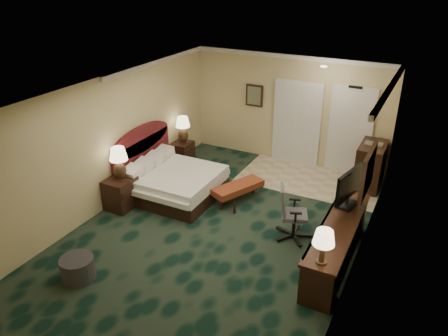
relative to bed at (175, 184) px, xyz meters
The scene contains 25 objects.
floor 1.74m from the bed, 29.50° to the right, with size 5.00×7.50×0.00m, color black.
ceiling 2.96m from the bed, 29.50° to the right, with size 5.00×7.50×0.00m, color silver.
wall_back 3.43m from the bed, 62.81° to the left, with size 5.00×0.00×2.70m, color beige.
wall_front 4.95m from the bed, 72.00° to the right, with size 5.00×0.00×2.70m, color beige.
wall_left 1.69m from the bed, 140.03° to the right, with size 0.00×7.50×2.70m, color beige.
wall_right 4.22m from the bed, 11.94° to the right, with size 0.00×7.50×2.70m, color beige.
crown_molding 2.92m from the bed, 29.50° to the right, with size 5.00×7.50×0.10m, color silver, non-canonical shape.
tile_patch 3.17m from the bed, 40.67° to the left, with size 3.20×1.70×0.01m, color #BDAB8A.
headboard 1.04m from the bed, behind, with size 0.12×2.00×1.40m, color #441015, non-canonical shape.
entry_door 4.26m from the bed, 43.38° to the left, with size 1.02×0.06×2.18m, color silver.
closet_doors 3.44m from the bed, 58.70° to the left, with size 1.20×0.06×2.10m, color silver.
wall_art 3.21m from the bed, 78.32° to the left, with size 0.45×0.06×0.55m, color #465F53.
wall_mirror 4.16m from the bed, ahead, with size 0.05×0.95×0.75m, color white.
bed is the anchor object (origin of this frame).
nightstand_near 1.18m from the bed, 128.07° to the right, with size 0.52×0.60×0.65m, color black.
nightstand_far 1.71m from the bed, 116.52° to the left, with size 0.45×0.51×0.56m, color black.
lamp_near 1.35m from the bed, 127.88° to the right, with size 0.37×0.37×0.69m, color #321F10, non-canonical shape.
lamp_far 1.83m from the bed, 115.34° to the left, with size 0.35×0.35×0.67m, color #321F10, non-canonical shape.
bed_bench 1.39m from the bed, 16.89° to the left, with size 0.40×1.17×0.39m, color brown.
ottoman 3.05m from the bed, 88.01° to the right, with size 0.54×0.54×0.39m, color #302F35.
desk 3.77m from the bed, 11.53° to the right, with size 0.55×2.58×0.74m, color black.
tv 3.74m from the bed, ahead, with size 0.08×0.89×0.70m, color black.
desk_lamp 4.20m from the bed, 26.52° to the right, with size 0.32×0.32×0.56m, color #321F10, non-canonical shape.
desk_chair 2.85m from the bed, ahead, with size 0.60×0.56×1.04m, color #454653, non-canonical shape.
minibar 4.37m from the bed, 32.68° to the left, with size 0.54×0.97×1.03m, color black.
Camera 1 is at (3.27, -6.16, 4.67)m, focal length 35.00 mm.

